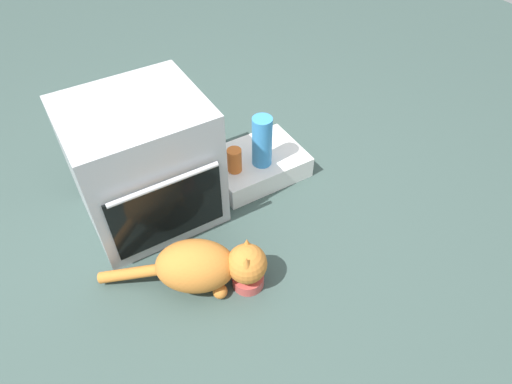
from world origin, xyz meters
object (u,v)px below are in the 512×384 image
Objects in this scene: oven at (144,164)px; sauce_jar at (234,160)px; cat at (206,266)px; pantry_cabinet at (257,164)px; water_bottle at (262,141)px; food_bowl at (248,279)px.

oven is 4.79× the size of sauce_jar.
oven is 0.61m from cat.
water_bottle is at bearing -95.15° from pantry_cabinet.
sauce_jar is (0.43, 0.50, 0.06)m from cat.
oven is 2.24× the size of water_bottle.
oven reaches higher than sauce_jar.
food_bowl is (-0.43, -0.64, -0.03)m from pantry_cabinet.
sauce_jar is at bearing -165.93° from pantry_cabinet.
cat is (-0.16, 0.10, 0.10)m from food_bowl.
water_bottle is (0.59, 0.48, 0.14)m from cat.
water_bottle is 0.18m from sauce_jar.
sauce_jar is (-0.17, -0.04, 0.14)m from pantry_cabinet.
pantry_cabinet is at bearing 84.85° from water_bottle.
oven is 1.26× the size of pantry_cabinet.
sauce_jar is at bearing 171.48° from water_bottle.
sauce_jar is at bearing -8.94° from oven.
pantry_cabinet is at bearing 14.07° from sauce_jar.
pantry_cabinet is 0.77m from food_bowl.
sauce_jar is at bearing 66.02° from food_bowl.
oven reaches higher than food_bowl.
cat reaches higher than pantry_cabinet.
oven is 0.76m from food_bowl.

